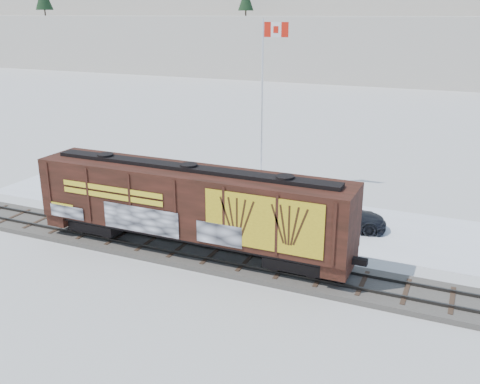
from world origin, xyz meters
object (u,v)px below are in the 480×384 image
at_px(hopper_railcar, 190,203).
at_px(car_silver, 159,188).
at_px(car_dark, 341,216).
at_px(flagpole, 263,128).
at_px(car_white, 303,208).

bearing_deg(hopper_railcar, car_silver, 132.21).
bearing_deg(hopper_railcar, car_dark, 47.13).
distance_m(car_silver, car_dark, 12.97).
distance_m(flagpole, car_silver, 8.69).
height_order(flagpole, car_silver, flagpole).
height_order(hopper_railcar, car_silver, hopper_railcar).
height_order(hopper_railcar, car_dark, hopper_railcar).
relative_size(hopper_railcar, car_dark, 3.22).
bearing_deg(car_white, car_silver, 72.62).
bearing_deg(car_white, flagpole, 23.19).
bearing_deg(car_dark, flagpole, 40.59).
bearing_deg(car_dark, car_silver, 77.52).
xyz_separation_m(car_silver, car_white, (10.35, 0.52, -0.13)).
height_order(hopper_railcar, flagpole, flagpole).
bearing_deg(car_silver, car_white, -75.93).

